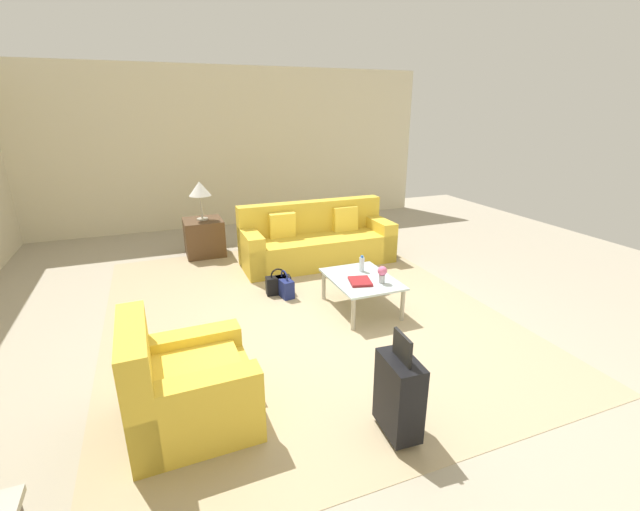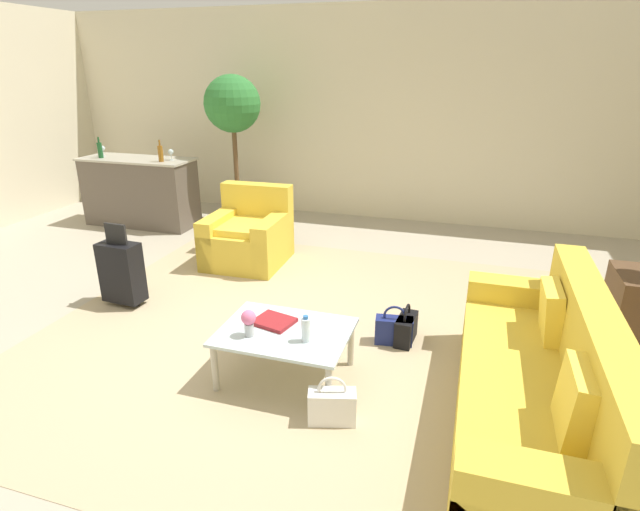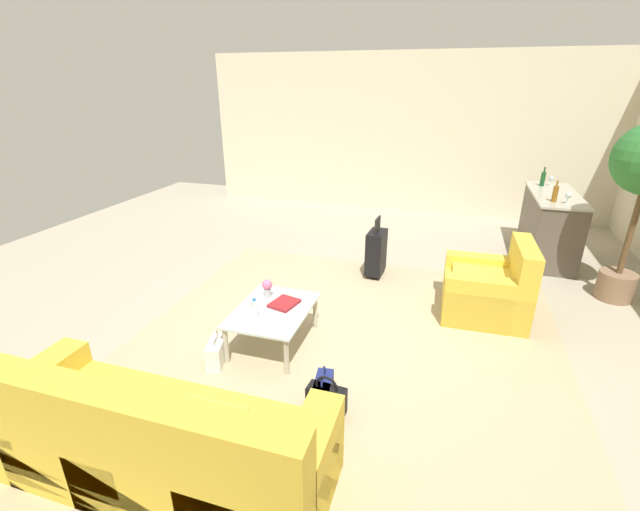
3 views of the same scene
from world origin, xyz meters
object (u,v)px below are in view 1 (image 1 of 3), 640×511
at_px(couch, 316,242).
at_px(side_table, 204,237).
at_px(suitcase_black, 399,394).
at_px(armchair, 182,391).
at_px(table_lamp, 200,190).
at_px(handbag_black, 278,285).
at_px(coffee_table, 361,282).
at_px(water_bottle, 362,264).
at_px(coffee_table_book, 360,281).
at_px(handbag_navy, 285,287).
at_px(handbag_white, 371,281).
at_px(flower_vase, 382,273).

height_order(couch, side_table, couch).
bearing_deg(couch, suitcase_black, 168.09).
bearing_deg(armchair, table_lamp, -9.31).
height_order(side_table, table_lamp, table_lamp).
bearing_deg(handbag_black, table_lamp, 19.13).
bearing_deg(table_lamp, side_table, 0.00).
xyz_separation_m(coffee_table, water_bottle, (0.20, -0.10, 0.14)).
relative_size(coffee_table_book, handbag_navy, 0.80).
bearing_deg(handbag_black, side_table, 19.13).
bearing_deg(couch, handbag_black, 137.45).
relative_size(side_table, table_lamp, 0.98).
relative_size(armchair, water_bottle, 4.59).
bearing_deg(handbag_navy, handbag_black, 30.49).
relative_size(water_bottle, table_lamp, 0.33).
xyz_separation_m(suitcase_black, handbag_white, (2.48, -1.10, -0.23)).
bearing_deg(water_bottle, armchair, 123.47).
bearing_deg(handbag_black, handbag_white, -105.02).
bearing_deg(coffee_table, handbag_black, 45.12).
relative_size(armchair, coffee_table, 0.97).
bearing_deg(water_bottle, side_table, 31.61).
xyz_separation_m(coffee_table, table_lamp, (2.80, 1.50, 0.73)).
bearing_deg(suitcase_black, couch, -11.91).
bearing_deg(armchair, coffee_table, -59.06).
bearing_deg(coffee_table_book, flower_vase, -99.87).
distance_m(coffee_table, water_bottle, 0.27).
distance_m(flower_vase, side_table, 3.45).
xyz_separation_m(side_table, suitcase_black, (-4.80, -0.80, 0.06)).
relative_size(water_bottle, suitcase_black, 0.24).
distance_m(handbag_navy, handbag_white, 1.17).
bearing_deg(armchair, water_bottle, -56.53).
bearing_deg(flower_vase, water_bottle, 6.79).
height_order(coffee_table_book, side_table, side_table).
height_order(armchair, suitcase_black, armchair).
distance_m(couch, flower_vase, 2.03).
bearing_deg(table_lamp, water_bottle, -148.39).
height_order(side_table, suitcase_black, suitcase_black).
xyz_separation_m(coffee_table, coffee_table_book, (-0.12, 0.08, 0.07)).
xyz_separation_m(couch, handbag_black, (-0.99, 0.91, -0.19)).
bearing_deg(coffee_table_book, couch, 8.25).
bearing_deg(flower_vase, handbag_navy, 44.15).
xyz_separation_m(armchair, handbag_black, (2.11, -1.36, -0.17)).
distance_m(water_bottle, handbag_black, 1.15).
height_order(side_table, handbag_white, side_table).
height_order(couch, handbag_white, couch).
height_order(couch, handbag_black, couch).
distance_m(couch, coffee_table, 1.80).
bearing_deg(armchair, handbag_black, -32.93).
bearing_deg(armchair, suitcase_black, -115.37).
relative_size(couch, table_lamp, 3.76).
bearing_deg(couch, flower_vase, -178.58).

